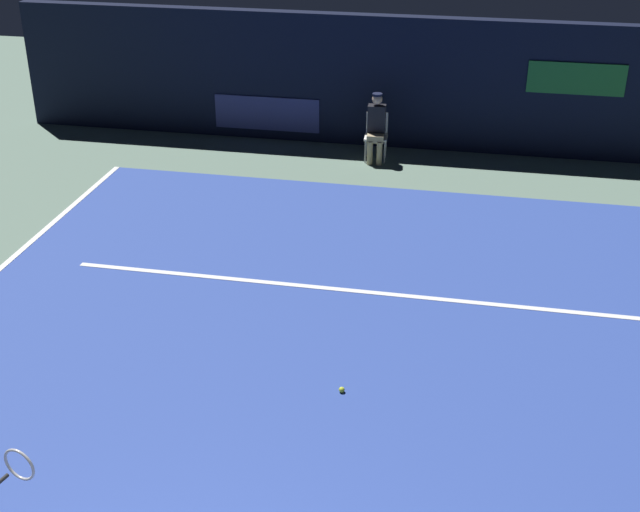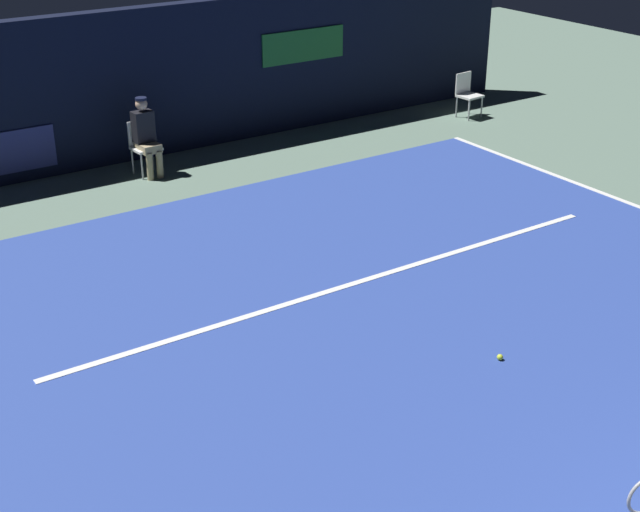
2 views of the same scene
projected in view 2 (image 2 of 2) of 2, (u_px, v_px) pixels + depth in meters
ground_plane at (463, 356)px, 10.06m from camera, size 31.95×31.95×0.00m
court_surface at (463, 356)px, 10.06m from camera, size 10.54×12.01×0.01m
line_service at (352, 284)px, 11.64m from camera, size 8.22×0.10×0.01m
back_wall at (143, 84)px, 15.80m from camera, size 16.09×0.33×2.60m
line_judge_on_chair at (145, 136)px, 15.11m from camera, size 0.47×0.55×1.32m
courtside_chair_near at (467, 92)px, 18.34m from camera, size 0.48×0.45×0.88m
tennis_ball at (500, 357)px, 9.96m from camera, size 0.07×0.07×0.07m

